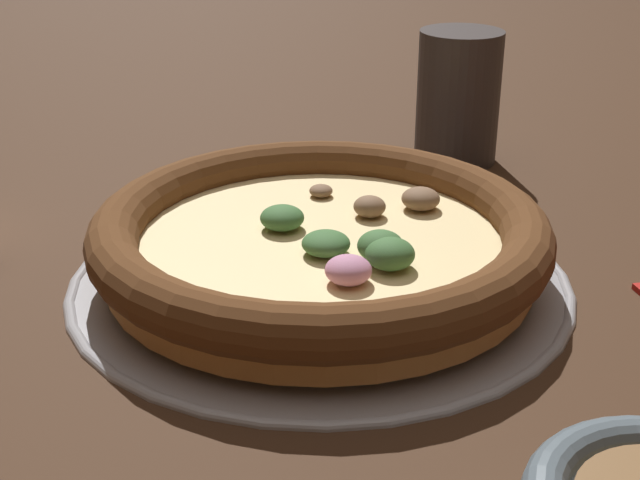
# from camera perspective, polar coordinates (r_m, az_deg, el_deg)

# --- Properties ---
(ground_plane) EXTENTS (3.00, 3.00, 0.00)m
(ground_plane) POSITION_cam_1_polar(r_m,az_deg,el_deg) (0.58, 0.00, -2.62)
(ground_plane) COLOR #3D2616
(pizza_tray) EXTENTS (0.32, 0.32, 0.01)m
(pizza_tray) POSITION_cam_1_polar(r_m,az_deg,el_deg) (0.58, 0.00, -2.32)
(pizza_tray) COLOR #9E9EA3
(pizza_tray) RESTS_ON ground_plane
(pizza) EXTENTS (0.29, 0.29, 0.04)m
(pizza) POSITION_cam_1_polar(r_m,az_deg,el_deg) (0.56, 0.04, 0.07)
(pizza) COLOR #BC7F42
(pizza) RESTS_ON pizza_tray
(drinking_cup) EXTENTS (0.07, 0.07, 0.11)m
(drinking_cup) POSITION_cam_1_polar(r_m,az_deg,el_deg) (0.79, 8.83, 9.02)
(drinking_cup) COLOR #383333
(drinking_cup) RESTS_ON ground_plane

